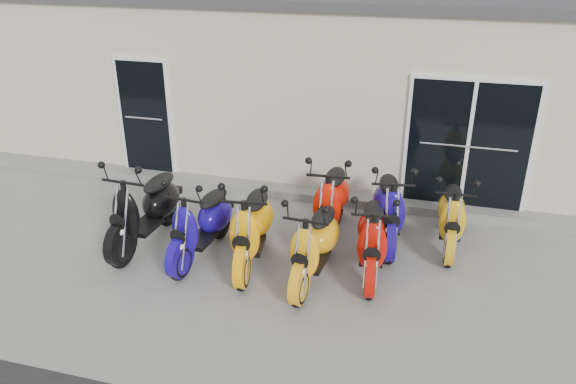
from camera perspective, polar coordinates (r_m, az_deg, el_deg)
name	(u,v)px	position (r m, az deg, el deg)	size (l,w,h in m)	color
ground	(277,254)	(8.38, -1.09, -6.33)	(80.00, 80.00, 0.00)	gray
building	(344,71)	(12.55, 5.69, 12.12)	(14.00, 6.00, 3.20)	beige
front_step	(309,194)	(10.07, 2.14, -0.21)	(14.00, 0.40, 0.15)	gray
door_left	(145,114)	(10.90, -14.31, 7.67)	(1.07, 0.08, 2.22)	black
door_right	(468,142)	(9.57, 17.85, 4.86)	(2.02, 0.08, 2.22)	black
scooter_front_black	(144,199)	(8.58, -14.41, -0.69)	(0.74, 2.03, 1.50)	black
scooter_front_blue	(201,214)	(8.10, -8.86, -2.26)	(0.68, 1.86, 1.37)	#190A8E
scooter_front_orange_a	(251,218)	(7.85, -3.74, -2.61)	(0.71, 1.96, 1.45)	#FFA607
scooter_front_orange_b	(315,235)	(7.48, 2.73, -4.41)	(0.67, 1.85, 1.37)	#FFAD12
scooter_front_red	(373,229)	(7.72, 8.63, -3.75)	(0.67, 1.84, 1.36)	#B70F06
scooter_back_red	(332,192)	(8.60, 4.44, -0.01)	(0.72, 1.99, 1.47)	red
scooter_back_blue	(390,199)	(8.55, 10.29, -0.74)	(0.69, 1.90, 1.41)	navy
scooter_back_yellow	(453,208)	(8.64, 16.38, -1.55)	(0.64, 1.75, 1.29)	gold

